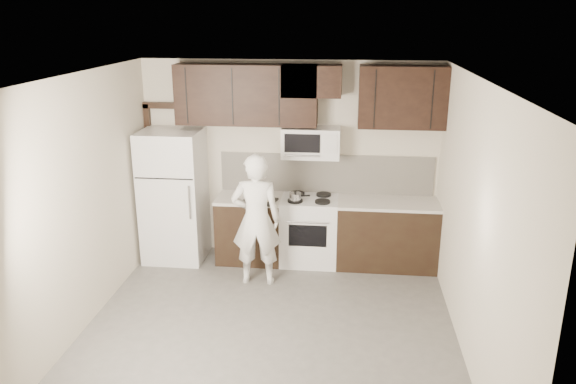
% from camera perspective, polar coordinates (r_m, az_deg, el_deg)
% --- Properties ---
extents(floor, '(4.50, 4.50, 0.00)m').
position_cam_1_polar(floor, '(6.15, -2.10, -14.44)').
color(floor, '#565451').
rests_on(floor, ground).
extents(back_wall, '(4.00, 0.00, 4.00)m').
position_cam_1_polar(back_wall, '(7.69, 0.18, 3.23)').
color(back_wall, beige).
rests_on(back_wall, ground).
extents(ceiling, '(4.50, 4.50, 0.00)m').
position_cam_1_polar(ceiling, '(5.24, -2.44, 11.41)').
color(ceiling, white).
rests_on(ceiling, back_wall).
extents(counter_run, '(2.95, 0.64, 0.91)m').
position_cam_1_polar(counter_run, '(7.63, 4.45, -4.00)').
color(counter_run, black).
rests_on(counter_run, floor).
extents(stove, '(0.76, 0.66, 0.94)m').
position_cam_1_polar(stove, '(7.64, 2.17, -3.88)').
color(stove, silver).
rests_on(stove, floor).
extents(backsplash, '(2.90, 0.02, 0.54)m').
position_cam_1_polar(backsplash, '(7.68, 3.88, 1.88)').
color(backsplash, beige).
rests_on(backsplash, counter_run).
extents(upper_cabinets, '(3.48, 0.35, 0.78)m').
position_cam_1_polar(upper_cabinets, '(7.31, 1.69, 9.93)').
color(upper_cabinets, black).
rests_on(upper_cabinets, back_wall).
extents(microwave, '(0.76, 0.42, 0.40)m').
position_cam_1_polar(microwave, '(7.40, 2.34, 5.04)').
color(microwave, silver).
rests_on(microwave, upper_cabinets).
extents(refrigerator, '(0.80, 0.76, 1.80)m').
position_cam_1_polar(refrigerator, '(7.79, -11.52, -0.39)').
color(refrigerator, silver).
rests_on(refrigerator, floor).
extents(door_trim, '(0.50, 0.08, 2.12)m').
position_cam_1_polar(door_trim, '(8.10, -13.50, 2.75)').
color(door_trim, black).
rests_on(door_trim, floor).
extents(saucepan, '(0.27, 0.16, 0.15)m').
position_cam_1_polar(saucepan, '(7.34, 0.75, -0.55)').
color(saucepan, silver).
rests_on(saucepan, stove).
extents(baking_tray, '(0.48, 0.40, 0.02)m').
position_cam_1_polar(baking_tray, '(7.38, -2.89, -0.88)').
color(baking_tray, black).
rests_on(baking_tray, counter_run).
extents(pizza, '(0.34, 0.34, 0.02)m').
position_cam_1_polar(pizza, '(7.37, -2.90, -0.73)').
color(pizza, beige).
rests_on(pizza, baking_tray).
extents(person, '(0.64, 0.45, 1.68)m').
position_cam_1_polar(person, '(6.94, -3.25, -2.83)').
color(person, white).
rests_on(person, floor).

